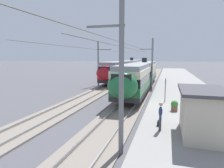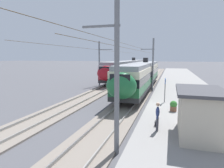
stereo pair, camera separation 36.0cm
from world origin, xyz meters
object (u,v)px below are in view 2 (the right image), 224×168
(catenary_mast_west, at_px, (115,71))
(passenger_walking, at_px, (158,115))
(train_far_track, at_px, (129,68))
(platform_sign, at_px, (165,85))
(platform_shelter, at_px, (199,113))
(catenary_mast_far_side, at_px, (100,62))
(train_near_platform, at_px, (142,75))
(potted_plant_platform_edge, at_px, (173,106))
(handbag_beside_passenger, at_px, (156,123))
(catenary_mast_mid, at_px, (152,64))

(catenary_mast_west, bearing_deg, passenger_walking, -35.41)
(train_far_track, height_order, platform_sign, train_far_track)
(passenger_walking, relative_size, platform_shelter, 0.43)
(catenary_mast_far_side, relative_size, passenger_walking, 24.13)
(train_near_platform, relative_size, platform_shelter, 6.24)
(platform_shelter, bearing_deg, potted_plant_platform_edge, 14.87)
(train_near_platform, xyz_separation_m, potted_plant_platform_edge, (-11.01, -4.19, -1.40))
(potted_plant_platform_edge, bearing_deg, passenger_walking, 168.32)
(catenary_mast_west, relative_size, platform_shelter, 10.49)
(catenary_mast_far_side, height_order, platform_shelter, catenary_mast_far_side)
(potted_plant_platform_edge, xyz_separation_m, platform_shelter, (-4.67, -1.24, 0.87))
(train_far_track, bearing_deg, catenary_mast_far_side, 171.79)
(catenary_mast_west, bearing_deg, platform_sign, -11.19)
(train_near_platform, height_order, potted_plant_platform_edge, train_near_platform)
(catenary_mast_west, relative_size, handbag_beside_passenger, 96.14)
(train_near_platform, height_order, platform_sign, train_near_platform)
(catenary_mast_west, distance_m, catenary_mast_mid, 17.87)
(handbag_beside_passenger, xyz_separation_m, platform_shelter, (-0.92, -2.29, 1.17))
(handbag_beside_passenger, bearing_deg, catenary_mast_mid, 6.82)
(catenary_mast_mid, relative_size, platform_sign, 17.89)
(catenary_mast_west, xyz_separation_m, catenary_mast_far_side, (20.77, 8.56, -0.22))
(passenger_walking, height_order, handbag_beside_passenger, passenger_walking)
(train_near_platform, relative_size, catenary_mast_far_side, 0.59)
(catenary_mast_mid, xyz_separation_m, catenary_mast_far_side, (2.90, 8.55, 0.06))
(catenary_mast_mid, distance_m, passenger_walking, 15.59)
(train_far_track, xyz_separation_m, catenary_mast_mid, (-16.24, -6.63, 1.52))
(catenary_mast_far_side, distance_m, platform_sign, 15.11)
(catenary_mast_mid, distance_m, catenary_mast_far_side, 9.03)
(platform_sign, bearing_deg, handbag_beside_passenger, 177.64)
(catenary_mast_mid, bearing_deg, potted_plant_platform_edge, -165.47)
(passenger_walking, bearing_deg, handbag_beside_passenger, 7.63)
(train_near_platform, xyz_separation_m, catenary_mast_mid, (-0.28, -1.41, 1.53))
(catenary_mast_west, bearing_deg, catenary_mast_far_side, 22.40)
(handbag_beside_passenger, bearing_deg, passenger_walking, -172.37)
(train_far_track, bearing_deg, platform_sign, -160.21)
(catenary_mast_far_side, bearing_deg, platform_shelter, -145.50)
(train_near_platform, height_order, catenary_mast_far_side, catenary_mast_far_side)
(passenger_walking, distance_m, handbag_beside_passenger, 1.14)
(train_near_platform, relative_size, potted_plant_platform_edge, 28.82)
(train_far_track, bearing_deg, train_near_platform, -161.88)
(train_far_track, xyz_separation_m, platform_sign, (-24.00, -8.64, -0.19))
(passenger_walking, bearing_deg, potted_plant_platform_edge, -11.68)
(catenary_mast_west, bearing_deg, catenary_mast_mid, 0.02)
(handbag_beside_passenger, bearing_deg, platform_sign, -2.36)
(catenary_mast_west, bearing_deg, train_far_track, 11.01)
(platform_shelter, bearing_deg, catenary_mast_west, 121.56)
(train_far_track, height_order, passenger_walking, train_far_track)
(passenger_walking, bearing_deg, platform_shelter, -92.93)
(train_near_platform, relative_size, catenary_mast_mid, 0.59)
(train_far_track, bearing_deg, handbag_beside_passenger, -164.78)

